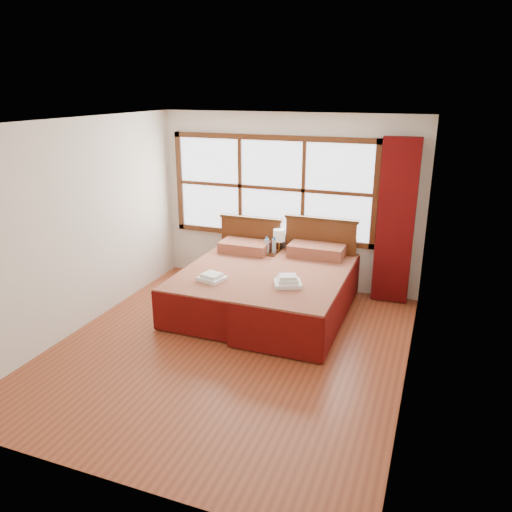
% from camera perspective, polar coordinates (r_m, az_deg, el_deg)
% --- Properties ---
extents(floor, '(4.50, 4.50, 0.00)m').
position_cam_1_polar(floor, '(6.01, -3.07, -10.50)').
color(floor, brown).
rests_on(floor, ground).
extents(ceiling, '(4.50, 4.50, 0.00)m').
position_cam_1_polar(ceiling, '(5.25, -3.57, 15.08)').
color(ceiling, white).
rests_on(ceiling, wall_back).
extents(wall_back, '(4.00, 0.00, 4.00)m').
position_cam_1_polar(wall_back, '(7.53, 3.65, 6.20)').
color(wall_back, silver).
rests_on(wall_back, floor).
extents(wall_left, '(0.00, 4.50, 4.50)m').
position_cam_1_polar(wall_left, '(6.54, -19.59, 3.18)').
color(wall_left, silver).
rests_on(wall_left, floor).
extents(wall_right, '(0.00, 4.50, 4.50)m').
position_cam_1_polar(wall_right, '(5.06, 17.91, -1.03)').
color(wall_right, silver).
rests_on(wall_right, floor).
extents(window, '(3.16, 0.06, 1.56)m').
position_cam_1_polar(window, '(7.53, 1.76, 7.78)').
color(window, white).
rests_on(window, wall_back).
extents(curtain, '(0.50, 0.16, 2.30)m').
position_cam_1_polar(curtain, '(7.14, 15.67, 3.75)').
color(curtain, '#580808').
rests_on(curtain, wall_back).
extents(bed_left, '(1.08, 2.10, 1.05)m').
position_cam_1_polar(bed_left, '(7.06, -3.33, -3.01)').
color(bed_left, '#3A210C').
rests_on(bed_left, floor).
extents(bed_right, '(1.16, 2.25, 1.13)m').
position_cam_1_polar(bed_right, '(6.71, 5.31, -4.03)').
color(bed_right, '#3A210C').
rests_on(bed_right, floor).
extents(nightstand, '(0.43, 0.43, 0.57)m').
position_cam_1_polar(nightstand, '(7.61, 2.42, -1.62)').
color(nightstand, '#4F2711').
rests_on(nightstand, floor).
extents(towels_left, '(0.37, 0.34, 0.09)m').
position_cam_1_polar(towels_left, '(6.48, -5.07, -2.45)').
color(towels_left, white).
rests_on(towels_left, bed_left).
extents(towels_right, '(0.41, 0.39, 0.14)m').
position_cam_1_polar(towels_right, '(6.17, 3.65, -2.92)').
color(towels_right, white).
rests_on(towels_right, bed_right).
extents(lamp, '(0.18, 0.18, 0.35)m').
position_cam_1_polar(lamp, '(7.48, 2.67, 2.31)').
color(lamp, '#C78940').
rests_on(lamp, nightstand).
extents(bottle_near, '(0.07, 0.07, 0.25)m').
position_cam_1_polar(bottle_near, '(7.43, 1.24, 1.18)').
color(bottle_near, '#AACADA').
rests_on(bottle_near, nightstand).
extents(bottle_far, '(0.07, 0.07, 0.25)m').
position_cam_1_polar(bottle_far, '(7.44, 2.08, 1.17)').
color(bottle_far, '#AACADA').
rests_on(bottle_far, nightstand).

